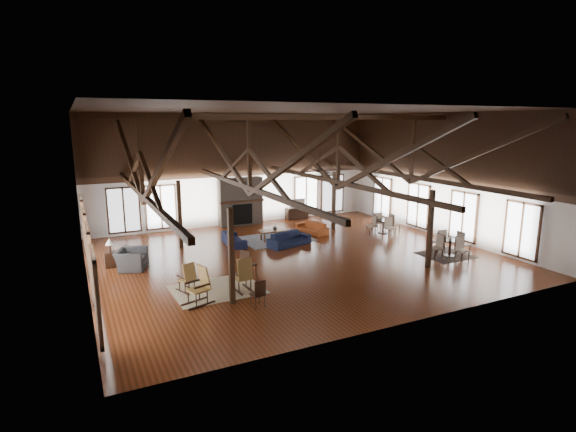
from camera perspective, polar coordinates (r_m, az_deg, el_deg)
name	(u,v)px	position (r m, az deg, el deg)	size (l,w,h in m)	color
floor	(296,257)	(18.93, 0.98, -5.21)	(16.00, 16.00, 0.00)	#602914
ceiling	(296,110)	(18.10, 1.05, 13.26)	(16.00, 14.00, 0.02)	black
wall_back	(238,170)	(24.67, -6.43, 5.85)	(16.00, 0.02, 6.00)	white
wall_front	(414,219)	(12.54, 15.68, -0.40)	(16.00, 0.02, 6.00)	white
wall_left	(80,201)	(16.32, -24.89, 1.72)	(0.02, 14.00, 6.00)	white
wall_right	(443,176)	(23.01, 19.13, 4.84)	(0.02, 14.00, 6.00)	white
roof_truss	(296,161)	(18.16, 1.02, 7.03)	(15.60, 14.07, 3.14)	black
post_grid	(296,222)	(18.54, 1.00, -0.71)	(8.16, 7.16, 3.05)	black
fireplace	(240,202)	(24.60, -6.07, 1.82)	(2.50, 0.69, 2.60)	#726457
ceiling_fan	(319,170)	(17.55, 3.97, 5.86)	(1.60, 1.60, 0.75)	black
sofa_navy_front	(289,239)	(20.54, 0.16, -2.96)	(2.07, 0.81, 0.60)	black
sofa_navy_left	(234,239)	(20.86, -6.90, -2.89)	(0.74, 1.89, 0.55)	#121833
sofa_orange	(312,228)	(22.93, 3.05, -1.47)	(0.73, 1.87, 0.55)	#A3481F
coffee_table	(273,231)	(21.43, -1.88, -1.96)	(1.36, 0.79, 0.50)	brown
vase	(275,228)	(21.45, -1.67, -1.49)	(0.20, 0.20, 0.21)	#B2B2B2
armchair	(131,259)	(18.35, -19.26, -5.22)	(1.03, 1.18, 0.76)	#303032
side_table_lamp	(111,256)	(18.88, -21.61, -4.75)	(0.45, 0.45, 1.15)	black
rocking_chair_a	(188,278)	(15.39, -12.55, -7.73)	(0.66, 0.88, 1.02)	olive
rocking_chair_b	(244,276)	(15.11, -5.65, -7.55)	(0.55, 0.94, 1.18)	olive
rocking_chair_c	(200,286)	(14.36, -11.06, -8.69)	(1.06, 0.78, 1.23)	olive
side_chair_a	(247,262)	(16.36, -5.23, -5.81)	(0.61, 0.61, 1.05)	black
side_chair_b	(259,292)	(13.83, -3.73, -9.56)	(0.42, 0.42, 0.89)	black
cafe_table_near	(450,245)	(20.09, 19.89, -3.45)	(1.94, 1.94, 1.00)	black
cafe_table_far	(383,224)	(23.29, 12.00, -1.01)	(1.83, 1.83, 0.94)	black
cup_near	(450,239)	(19.89, 19.94, -2.79)	(0.13, 0.13, 0.10)	#B2B2B2
cup_far	(386,219)	(23.24, 12.31, -0.41)	(0.12, 0.12, 0.09)	#B2B2B2
tv_console	(297,213)	(26.23, 1.10, 0.37)	(1.30, 0.49, 0.65)	black
television	(297,203)	(26.12, 1.13, 1.64)	(0.94, 0.12, 0.54)	#B2B2B2
rug_tan	(217,289)	(15.59, -9.01, -9.17)	(2.92, 2.29, 0.01)	#C2B387
rug_navy	(276,239)	(21.77, -1.57, -2.91)	(3.34, 2.50, 0.01)	#162140
rug_dark	(445,255)	(20.33, 19.37, -4.69)	(2.00, 1.81, 0.01)	black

